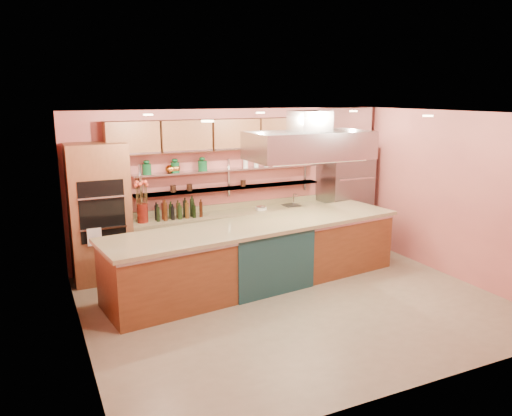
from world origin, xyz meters
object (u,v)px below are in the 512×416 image
island (259,254)px  kitchen_scale (261,207)px  refrigerator (345,195)px  flower_vase (143,213)px  green_canister (203,166)px  copper_kettle (170,169)px

island → kitchen_scale: (0.64, 1.26, 0.46)m
refrigerator → flower_vase: (-4.11, 0.01, 0.04)m
flower_vase → green_canister: (1.18, 0.22, 0.71)m
refrigerator → copper_kettle: size_ratio=12.32×
flower_vase → green_canister: size_ratio=1.90×
refrigerator → copper_kettle: 3.63m
kitchen_scale → flower_vase: bearing=174.8°
island → copper_kettle: size_ratio=29.07×
refrigerator → copper_kettle: refrigerator is taller
kitchen_scale → green_canister: 1.35m
copper_kettle → green_canister: green_canister is taller
island → copper_kettle: (-1.02, 1.48, 1.27)m
flower_vase → kitchen_scale: flower_vase is taller
refrigerator → island: (-2.52, -1.25, -0.53)m
flower_vase → kitchen_scale: 2.23m
refrigerator → flower_vase: size_ratio=6.46×
flower_vase → green_canister: bearing=10.6°
flower_vase → copper_kettle: bearing=21.4°
copper_kettle → refrigerator: bearing=-3.7°
island → green_canister: size_ratio=28.95×
kitchen_scale → green_canister: size_ratio=1.02×
copper_kettle → island: bearing=-55.4°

